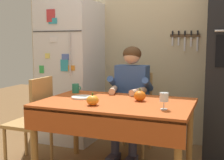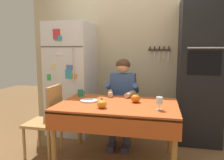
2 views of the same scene
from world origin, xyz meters
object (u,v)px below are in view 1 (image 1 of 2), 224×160
object	(u,v)px
chair_behind_person	(135,108)
chair_left_side	(34,117)
pumpkin_medium	(140,96)
dining_table	(115,111)
coffee_mug	(76,88)
wine_glass	(164,98)
seated_person	(130,92)
serving_tray	(82,97)
pumpkin_large	(93,100)
refrigerator	(71,72)

from	to	relation	value
chair_behind_person	chair_left_side	bearing A→B (deg)	-136.85
chair_behind_person	pumpkin_medium	world-z (taller)	chair_behind_person
dining_table	chair_behind_person	size ratio (longest dim) A/B	1.51
pumpkin_medium	coffee_mug	bearing A→B (deg)	167.08
wine_glass	seated_person	bearing A→B (deg)	124.98
dining_table	serving_tray	xyz separation A→B (m)	(-0.37, 0.05, 0.09)
pumpkin_large	coffee_mug	bearing A→B (deg)	130.80
wine_glass	dining_table	bearing A→B (deg)	162.35
seated_person	serving_tray	bearing A→B (deg)	-120.44
refrigerator	chair_left_side	world-z (taller)	refrigerator
coffee_mug	wine_glass	world-z (taller)	wine_glass
chair_left_side	pumpkin_large	world-z (taller)	chair_left_side
chair_behind_person	chair_left_side	xyz separation A→B (m)	(-0.85, -0.80, 0.00)
chair_left_side	pumpkin_medium	bearing A→B (deg)	6.68
chair_behind_person	serving_tray	bearing A→B (deg)	-113.62
coffee_mug	dining_table	bearing A→B (deg)	-27.55
pumpkin_large	pumpkin_medium	size ratio (longest dim) A/B	0.93
chair_left_side	pumpkin_medium	world-z (taller)	chair_left_side
refrigerator	chair_behind_person	size ratio (longest dim) A/B	1.94
chair_behind_person	wine_glass	bearing A→B (deg)	-60.75
coffee_mug	wine_glass	xyz separation A→B (m)	(1.06, -0.45, 0.05)
coffee_mug	serving_tray	size ratio (longest dim) A/B	0.48
serving_tray	seated_person	bearing A→B (deg)	59.56
seated_person	chair_behind_person	bearing A→B (deg)	90.00
refrigerator	pumpkin_large	world-z (taller)	refrigerator
chair_behind_person	coffee_mug	size ratio (longest dim) A/B	8.97
refrigerator	pumpkin_large	bearing A→B (deg)	-53.20
coffee_mug	refrigerator	bearing A→B (deg)	122.91
coffee_mug	wine_glass	distance (m)	1.15
seated_person	serving_tray	xyz separation A→B (m)	(-0.32, -0.55, 0.01)
coffee_mug	serving_tray	world-z (taller)	coffee_mug
seated_person	pumpkin_large	distance (m)	0.82
seated_person	pumpkin_large	world-z (taller)	seated_person
chair_behind_person	coffee_mug	distance (m)	0.77
chair_left_side	refrigerator	bearing A→B (deg)	93.16
seated_person	wine_glass	bearing A→B (deg)	-55.02
pumpkin_medium	wine_glass	bearing A→B (deg)	-44.26
chair_behind_person	pumpkin_medium	distance (m)	0.77
refrigerator	seated_person	size ratio (longest dim) A/B	1.45
wine_glass	serving_tray	xyz separation A→B (m)	(-0.85, 0.21, -0.09)
pumpkin_medium	serving_tray	distance (m)	0.58
chair_behind_person	seated_person	bearing A→B (deg)	-90.00
chair_left_side	coffee_mug	xyz separation A→B (m)	(0.33, 0.31, 0.28)
chair_behind_person	seated_person	world-z (taller)	seated_person
chair_behind_person	pumpkin_large	xyz separation A→B (m)	(-0.08, -1.01, 0.27)
dining_table	pumpkin_large	size ratio (longest dim) A/B	12.58
wine_glass	pumpkin_medium	xyz separation A→B (m)	(-0.28, 0.27, -0.05)
dining_table	seated_person	world-z (taller)	seated_person
coffee_mug	serving_tray	xyz separation A→B (m)	(0.20, -0.24, -0.04)
chair_behind_person	pumpkin_large	bearing A→B (deg)	-94.73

